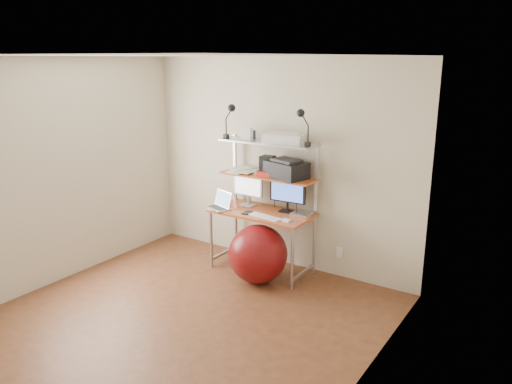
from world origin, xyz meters
TOP-DOWN VIEW (x-y plane):
  - room at (0.00, 0.00)m, footprint 3.60×3.60m
  - computer_desk at (0.00, 1.50)m, footprint 1.20×0.60m
  - wall_outlet at (0.85, 1.79)m, footprint 0.08×0.01m
  - monitor_silver at (-0.27, 1.55)m, footprint 0.41×0.15m
  - monitor_black at (0.25, 1.60)m, footprint 0.45×0.14m
  - laptop at (-0.49, 1.28)m, footprint 0.36×0.32m
  - keyboard at (0.15, 1.28)m, footprint 0.42×0.18m
  - mouse at (0.42, 1.27)m, footprint 0.10×0.07m
  - mac_mini at (0.47, 1.56)m, footprint 0.22×0.22m
  - phone at (-0.11, 1.29)m, footprint 0.08×0.14m
  - printer at (0.24, 1.58)m, footprint 0.53×0.43m
  - nas_cube at (-0.02, 1.59)m, footprint 0.17×0.17m
  - red_box at (0.01, 1.52)m, footprint 0.22×0.16m
  - scanner at (0.20, 1.59)m, footprint 0.49×0.38m
  - box_white at (-0.28, 1.54)m, footprint 0.14×0.12m
  - box_grey at (-0.28, 1.61)m, footprint 0.12×0.12m
  - clip_lamp_left at (-0.47, 1.48)m, footprint 0.16×0.09m
  - clip_lamp_right at (0.47, 1.50)m, footprint 0.16×0.09m
  - exercise_ball at (0.14, 1.15)m, footprint 0.67×0.67m
  - paper_stack at (-0.38, 1.57)m, footprint 0.37×0.41m

SIDE VIEW (x-z plane):
  - wall_outlet at x=0.85m, z-range 0.24..0.36m
  - exercise_ball at x=0.14m, z-range 0.00..0.67m
  - phone at x=-0.11m, z-range 0.74..0.75m
  - keyboard at x=0.15m, z-range 0.74..0.75m
  - mouse at x=0.42m, z-range 0.74..0.77m
  - mac_mini at x=0.47m, z-range 0.74..0.78m
  - laptop at x=-0.49m, z-range 0.65..0.91m
  - computer_desk at x=0.00m, z-range 0.17..1.74m
  - monitor_black at x=0.25m, z-range 0.74..1.19m
  - monitor_silver at x=-0.27m, z-range 0.76..1.21m
  - paper_stack at x=-0.38m, z-range 1.15..1.18m
  - red_box at x=0.01m, z-range 1.15..1.21m
  - room at x=0.00m, z-range -0.55..3.05m
  - printer at x=0.24m, z-range 1.14..1.36m
  - nas_cube at x=-0.02m, z-range 1.15..1.38m
  - box_grey at x=-0.28m, z-range 1.55..1.65m
  - scanner at x=0.20m, z-range 1.55..1.66m
  - box_white at x=-0.28m, z-range 1.55..1.69m
  - clip_lamp_right at x=0.47m, z-range 1.64..2.04m
  - clip_lamp_left at x=-0.47m, z-range 1.64..2.05m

